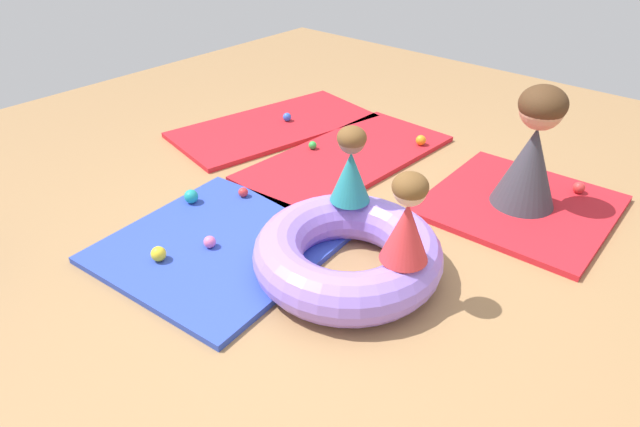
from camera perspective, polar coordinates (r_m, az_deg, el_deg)
name	(u,v)px	position (r m, az deg, el deg)	size (l,w,h in m)	color
ground_plane	(345,267)	(3.16, 2.58, -5.59)	(8.00, 8.00, 0.00)	#9E7549
gym_mat_near_right	(218,246)	(3.35, -10.48, -3.32)	(1.21, 1.19, 0.04)	#2D47B7
gym_mat_far_left	(274,126)	(4.90, -4.75, 9.01)	(1.73, 0.84, 0.04)	red
gym_mat_far_right	(347,158)	(4.32, 2.84, 5.79)	(1.75, 0.81, 0.04)	red
gym_mat_front	(520,205)	(3.93, 20.03, 0.82)	(1.13, 1.12, 0.04)	red
inflatable_cushion	(347,254)	(3.03, 2.86, -4.16)	(1.04, 1.04, 0.28)	#9975EA
child_in_red	(407,219)	(2.67, 9.01, -0.57)	(0.30, 0.30, 0.48)	red
child_in_teal	(351,166)	(3.14, 3.21, 4.98)	(0.29, 0.29, 0.46)	teal
adult_seated	(533,149)	(3.74, 21.18, 6.22)	(0.58, 0.58, 0.81)	#383842
play_ball_red	(243,192)	(3.77, -7.95, 2.20)	(0.07, 0.07, 0.07)	red
play_ball_pink	(210,242)	(3.29, -11.34, -2.90)	(0.07, 0.07, 0.07)	pink
play_ball_teal	(191,196)	(3.75, -13.18, 1.74)	(0.09, 0.09, 0.09)	teal
play_ball_green	(313,145)	(4.40, -0.78, 7.08)	(0.06, 0.06, 0.06)	green
play_ball_yellow	(159,254)	(3.25, -16.37, -4.03)	(0.09, 0.09, 0.09)	yellow
play_ball_blue	(287,117)	(4.94, -3.43, 9.94)	(0.07, 0.07, 0.07)	blue
play_ball_orange	(421,140)	(4.54, 10.39, 7.47)	(0.08, 0.08, 0.08)	orange
play_ball_red_second	(579,188)	(4.17, 25.21, 2.44)	(0.08, 0.08, 0.08)	red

